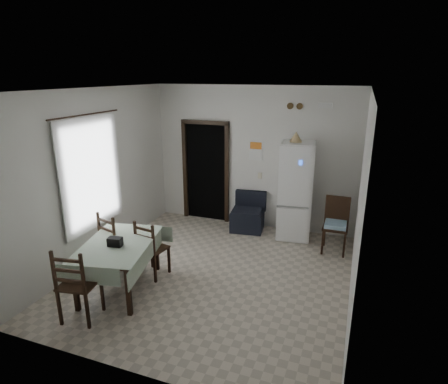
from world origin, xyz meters
TOP-DOWN VIEW (x-y plane):
  - ground at (0.00, 0.00)m, footprint 4.50×4.50m
  - ceiling at (0.00, 0.00)m, footprint 4.20×4.50m
  - wall_back at (0.00, 2.25)m, footprint 4.20×0.02m
  - wall_front at (0.00, -2.25)m, footprint 4.20×0.02m
  - wall_left at (-2.10, 0.00)m, footprint 0.02×4.50m
  - wall_right at (2.10, 0.00)m, footprint 0.02×4.50m
  - doorway at (-1.05, 2.45)m, footprint 1.06×0.52m
  - window_recess at (-2.15, -0.20)m, footprint 0.10×1.20m
  - curtain at (-2.04, -0.20)m, footprint 0.02×1.45m
  - curtain_rod at (-2.03, -0.20)m, footprint 0.02×1.60m
  - calendar at (0.05, 2.24)m, footprint 0.28×0.02m
  - calendar_image at (0.05, 2.23)m, footprint 0.24×0.01m
  - light_switch at (0.15, 2.24)m, footprint 0.08×0.02m
  - vent_left at (0.70, 2.23)m, footprint 0.12×0.03m
  - vent_right at (0.88, 2.23)m, footprint 0.12×0.03m
  - emergency_light at (1.35, 2.21)m, footprint 0.25×0.07m
  - fridge at (0.96, 1.93)m, footprint 0.68×0.68m
  - tan_cone at (0.89, 1.94)m, footprint 0.24×0.24m
  - navy_seat at (-0.01, 1.93)m, footprint 0.72×0.70m
  - corner_chair at (1.76, 1.51)m, footprint 0.44×0.44m
  - dining_table at (-1.16, -0.86)m, footprint 1.23×1.61m
  - black_bag at (-1.13, -0.95)m, footprint 0.22×0.15m
  - dining_chair_far_left at (-1.50, -0.40)m, footprint 0.55×0.55m
  - dining_chair_far_right at (-0.90, -0.34)m, footprint 0.47×0.47m
  - dining_chair_near_head at (-1.22, -1.65)m, footprint 0.52×0.52m

SIDE VIEW (x-z plane):
  - ground at x=0.00m, z-range 0.00..0.00m
  - dining_table at x=-1.16m, z-range 0.00..0.75m
  - navy_seat at x=-0.01m, z-range 0.00..0.78m
  - dining_chair_far_right at x=-0.90m, z-range 0.00..0.96m
  - corner_chair at x=1.76m, z-range 0.00..1.00m
  - dining_chair_far_left at x=-1.50m, z-range 0.00..1.03m
  - dining_chair_near_head at x=-1.22m, z-range 0.00..1.05m
  - black_bag at x=-1.13m, z-range 0.75..0.88m
  - fridge at x=0.96m, z-range 0.00..1.90m
  - doorway at x=-1.05m, z-range -0.05..2.17m
  - light_switch at x=0.15m, z-range 1.04..1.16m
  - wall_back at x=0.00m, z-range 0.00..2.90m
  - wall_front at x=0.00m, z-range 0.00..2.90m
  - wall_left at x=-2.10m, z-range 0.00..2.90m
  - wall_right at x=2.10m, z-range 0.00..2.90m
  - window_recess at x=-2.15m, z-range 0.75..2.35m
  - curtain at x=-2.04m, z-range 0.62..2.48m
  - calendar at x=0.05m, z-range 1.42..1.82m
  - calendar_image at x=0.05m, z-range 1.65..1.79m
  - tan_cone at x=0.89m, z-range 1.90..2.09m
  - curtain_rod at x=-2.03m, z-range 2.49..2.51m
  - vent_left at x=0.70m, z-range 2.46..2.58m
  - vent_right at x=0.88m, z-range 2.46..2.58m
  - emergency_light at x=1.35m, z-range 2.50..2.59m
  - ceiling at x=0.00m, z-range 2.89..2.91m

